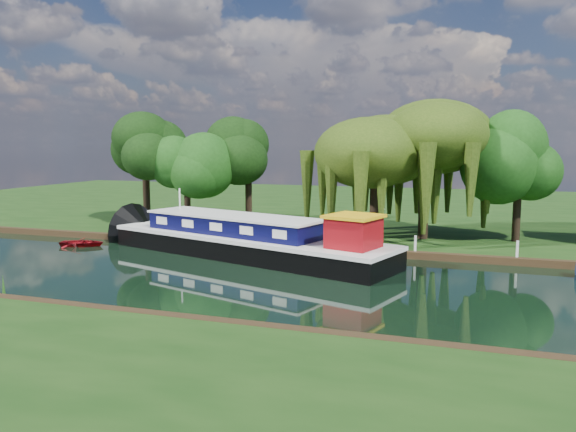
% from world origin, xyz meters
% --- Properties ---
extents(ground, '(120.00, 120.00, 0.00)m').
position_xyz_m(ground, '(0.00, 0.00, 0.00)').
color(ground, black).
extents(far_bank, '(120.00, 52.00, 0.45)m').
position_xyz_m(far_bank, '(0.00, 34.00, 0.23)').
color(far_bank, black).
rests_on(far_bank, ground).
extents(dutch_barge, '(20.72, 10.35, 4.28)m').
position_xyz_m(dutch_barge, '(-7.22, 5.50, 1.06)').
color(dutch_barge, black).
rests_on(dutch_barge, ground).
extents(red_dinghy, '(3.54, 2.95, 0.63)m').
position_xyz_m(red_dinghy, '(-19.85, 5.18, 0.00)').
color(red_dinghy, maroon).
rests_on(red_dinghy, ground).
extents(willow_left, '(6.89, 6.89, 8.26)m').
position_xyz_m(willow_left, '(-0.28, 12.18, 6.45)').
color(willow_left, black).
rests_on(willow_left, far_bank).
extents(willow_right, '(7.39, 7.39, 9.00)m').
position_xyz_m(willow_right, '(3.00, 13.44, 7.02)').
color(willow_right, black).
rests_on(willow_right, far_bank).
extents(tree_far_left, '(4.57, 4.57, 7.37)m').
position_xyz_m(tree_far_left, '(-15.73, 13.10, 5.50)').
color(tree_far_left, black).
rests_on(tree_far_left, far_bank).
extents(tree_far_back, '(5.03, 5.03, 8.46)m').
position_xyz_m(tree_far_back, '(-20.06, 13.89, 6.35)').
color(tree_far_back, black).
rests_on(tree_far_back, far_bank).
extents(tree_far_mid, '(5.03, 5.03, 8.23)m').
position_xyz_m(tree_far_mid, '(-11.90, 16.85, 6.13)').
color(tree_far_mid, black).
rests_on(tree_far_mid, far_bank).
extents(tree_far_right, '(4.74, 4.74, 7.75)m').
position_xyz_m(tree_far_right, '(9.25, 14.28, 5.79)').
color(tree_far_right, black).
rests_on(tree_far_right, far_bank).
extents(lamppost, '(0.36, 0.36, 2.56)m').
position_xyz_m(lamppost, '(0.50, 10.50, 2.42)').
color(lamppost, silver).
rests_on(lamppost, far_bank).
extents(mooring_posts, '(19.16, 0.16, 1.00)m').
position_xyz_m(mooring_posts, '(-0.50, 8.40, 0.95)').
color(mooring_posts, silver).
rests_on(mooring_posts, far_bank).
extents(reeds_near, '(33.70, 1.50, 1.10)m').
position_xyz_m(reeds_near, '(6.87, -7.57, 0.55)').
color(reeds_near, '#154211').
rests_on(reeds_near, ground).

